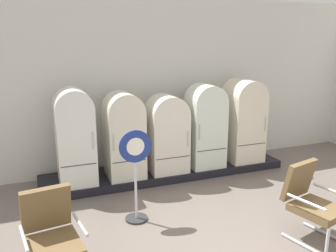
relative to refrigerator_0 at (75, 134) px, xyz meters
name	(u,v)px	position (x,y,z in m)	size (l,w,h in m)	color
back_wall	(154,84)	(1.63, 0.74, 0.65)	(11.76, 0.12, 3.27)	silver
display_plinth	(166,171)	(1.63, 0.10, -0.92)	(4.57, 0.95, 0.14)	black
refrigerator_0	(75,134)	(0.00, 0.00, 0.00)	(0.60, 0.69, 1.60)	white
refrigerator_1	(124,133)	(0.82, -0.01, -0.06)	(0.63, 0.67, 1.49)	silver
refrigerator_2	(167,132)	(1.61, -0.03, -0.11)	(0.68, 0.63, 1.41)	silver
refrigerator_3	(205,123)	(2.38, -0.04, -0.02)	(0.65, 0.61, 1.56)	silver
refrigerator_4	(243,118)	(3.23, 0.01, 0.00)	(0.67, 0.72, 1.61)	silver
armchair_left	(52,234)	(-0.52, -2.24, -0.47)	(0.66, 0.78, 0.99)	silver
armchair_right	(311,200)	(2.61, -2.57, -0.47)	(0.70, 0.82, 0.99)	silver
sign_stand	(136,178)	(0.65, -1.35, -0.36)	(0.45, 0.32, 1.33)	#2D2D30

